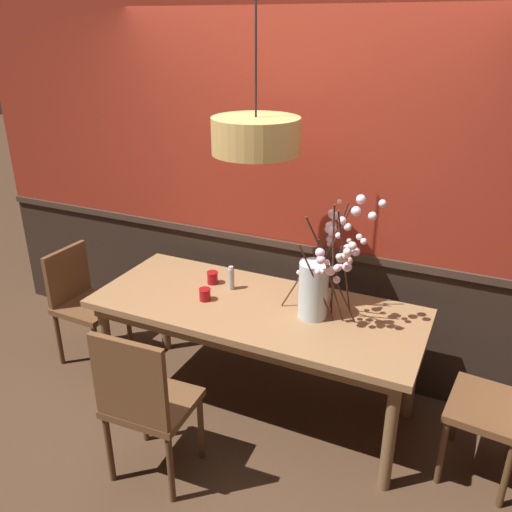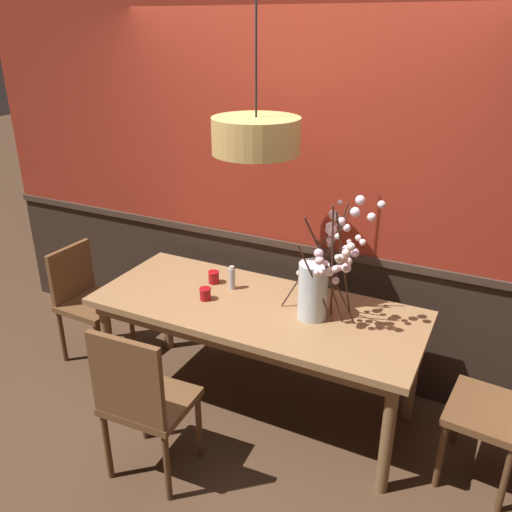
{
  "view_description": "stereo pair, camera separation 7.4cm",
  "coord_description": "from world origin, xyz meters",
  "px_view_note": "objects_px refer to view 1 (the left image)",
  "views": [
    {
      "loc": [
        1.25,
        -2.67,
        2.39
      ],
      "look_at": [
        0.0,
        0.0,
        1.11
      ],
      "focal_mm": 37.55,
      "sensor_mm": 36.0,
      "label": 1
    },
    {
      "loc": [
        1.31,
        -2.64,
        2.39
      ],
      "look_at": [
        0.0,
        0.0,
        1.11
      ],
      "focal_mm": 37.55,
      "sensor_mm": 36.0,
      "label": 2
    }
  ],
  "objects_px": {
    "vase_with_blossoms": "(320,280)",
    "candle_holder_nearer_edge": "(212,278)",
    "chair_far_side_left": "(261,282)",
    "chair_head_east_end": "(504,399)",
    "condiment_bottle": "(231,278)",
    "candle_holder_nearer_center": "(205,294)",
    "pendant_lamp": "(256,136)",
    "dining_table": "(256,317)",
    "chair_far_side_right": "(336,291)",
    "chair_head_west_end": "(83,299)",
    "chair_near_side_left": "(144,400)"
  },
  "relations": [
    {
      "from": "vase_with_blossoms",
      "to": "candle_holder_nearer_edge",
      "type": "xyz_separation_m",
      "value": [
        -0.79,
        0.12,
        -0.2
      ]
    },
    {
      "from": "chair_far_side_left",
      "to": "chair_head_east_end",
      "type": "relative_size",
      "value": 0.92
    },
    {
      "from": "chair_far_side_left",
      "to": "condiment_bottle",
      "type": "bearing_deg",
      "value": -81.95
    },
    {
      "from": "chair_far_side_left",
      "to": "candle_holder_nearer_edge",
      "type": "height_order",
      "value": "chair_far_side_left"
    },
    {
      "from": "vase_with_blossoms",
      "to": "condiment_bottle",
      "type": "height_order",
      "value": "vase_with_blossoms"
    },
    {
      "from": "candle_holder_nearer_edge",
      "to": "vase_with_blossoms",
      "type": "bearing_deg",
      "value": -8.91
    },
    {
      "from": "candle_holder_nearer_center",
      "to": "pendant_lamp",
      "type": "height_order",
      "value": "pendant_lamp"
    },
    {
      "from": "dining_table",
      "to": "chair_head_east_end",
      "type": "bearing_deg",
      "value": 0.22
    },
    {
      "from": "candle_holder_nearer_center",
      "to": "condiment_bottle",
      "type": "height_order",
      "value": "condiment_bottle"
    },
    {
      "from": "dining_table",
      "to": "candle_holder_nearer_center",
      "type": "distance_m",
      "value": 0.35
    },
    {
      "from": "chair_far_side_right",
      "to": "vase_with_blossoms",
      "type": "relative_size",
      "value": 1.2
    },
    {
      "from": "chair_head_west_end",
      "to": "pendant_lamp",
      "type": "relative_size",
      "value": 0.89
    },
    {
      "from": "candle_holder_nearer_center",
      "to": "pendant_lamp",
      "type": "xyz_separation_m",
      "value": [
        0.29,
        0.14,
        1.0
      ]
    },
    {
      "from": "chair_far_side_right",
      "to": "chair_head_east_end",
      "type": "bearing_deg",
      "value": -35.66
    },
    {
      "from": "chair_head_west_end",
      "to": "vase_with_blossoms",
      "type": "distance_m",
      "value": 1.9
    },
    {
      "from": "chair_near_side_left",
      "to": "chair_head_east_end",
      "type": "relative_size",
      "value": 1.02
    },
    {
      "from": "chair_near_side_left",
      "to": "dining_table",
      "type": "bearing_deg",
      "value": 71.65
    },
    {
      "from": "candle_holder_nearer_center",
      "to": "chair_near_side_left",
      "type": "bearing_deg",
      "value": -86.32
    },
    {
      "from": "dining_table",
      "to": "chair_far_side_left",
      "type": "height_order",
      "value": "chair_far_side_left"
    },
    {
      "from": "condiment_bottle",
      "to": "pendant_lamp",
      "type": "distance_m",
      "value": 0.99
    },
    {
      "from": "chair_near_side_left",
      "to": "chair_far_side_right",
      "type": "relative_size",
      "value": 1.03
    },
    {
      "from": "dining_table",
      "to": "chair_head_west_end",
      "type": "height_order",
      "value": "chair_head_west_end"
    },
    {
      "from": "candle_holder_nearer_center",
      "to": "candle_holder_nearer_edge",
      "type": "xyz_separation_m",
      "value": [
        -0.07,
        0.23,
        0.0
      ]
    },
    {
      "from": "chair_head_west_end",
      "to": "chair_head_east_end",
      "type": "height_order",
      "value": "chair_head_east_end"
    },
    {
      "from": "chair_near_side_left",
      "to": "pendant_lamp",
      "type": "height_order",
      "value": "pendant_lamp"
    },
    {
      "from": "chair_head_west_end",
      "to": "candle_holder_nearer_center",
      "type": "height_order",
      "value": "chair_head_west_end"
    },
    {
      "from": "condiment_bottle",
      "to": "pendant_lamp",
      "type": "bearing_deg",
      "value": -18.34
    },
    {
      "from": "dining_table",
      "to": "chair_near_side_left",
      "type": "height_order",
      "value": "chair_near_side_left"
    },
    {
      "from": "candle_holder_nearer_edge",
      "to": "pendant_lamp",
      "type": "bearing_deg",
      "value": -14.0
    },
    {
      "from": "pendant_lamp",
      "to": "chair_head_west_end",
      "type": "bearing_deg",
      "value": -177.17
    },
    {
      "from": "chair_far_side_left",
      "to": "chair_head_west_end",
      "type": "distance_m",
      "value": 1.37
    },
    {
      "from": "chair_head_west_end",
      "to": "candle_holder_nearer_center",
      "type": "distance_m",
      "value": 1.15
    },
    {
      "from": "chair_head_west_end",
      "to": "candle_holder_nearer_center",
      "type": "xyz_separation_m",
      "value": [
        1.11,
        -0.07,
        0.31
      ]
    },
    {
      "from": "chair_far_side_left",
      "to": "vase_with_blossoms",
      "type": "relative_size",
      "value": 1.11
    },
    {
      "from": "candle_holder_nearer_center",
      "to": "candle_holder_nearer_edge",
      "type": "relative_size",
      "value": 0.95
    },
    {
      "from": "chair_far_side_left",
      "to": "chair_head_west_end",
      "type": "relative_size",
      "value": 1.0
    },
    {
      "from": "candle_holder_nearer_center",
      "to": "candle_holder_nearer_edge",
      "type": "distance_m",
      "value": 0.24
    },
    {
      "from": "chair_head_west_end",
      "to": "pendant_lamp",
      "type": "height_order",
      "value": "pendant_lamp"
    },
    {
      "from": "chair_head_west_end",
      "to": "chair_far_side_left",
      "type": "bearing_deg",
      "value": 37.13
    },
    {
      "from": "chair_head_west_end",
      "to": "condiment_bottle",
      "type": "height_order",
      "value": "condiment_bottle"
    },
    {
      "from": "chair_far_side_right",
      "to": "pendant_lamp",
      "type": "xyz_separation_m",
      "value": [
        -0.3,
        -0.8,
        1.28
      ]
    },
    {
      "from": "dining_table",
      "to": "vase_with_blossoms",
      "type": "distance_m",
      "value": 0.51
    },
    {
      "from": "dining_table",
      "to": "condiment_bottle",
      "type": "distance_m",
      "value": 0.32
    },
    {
      "from": "chair_head_east_end",
      "to": "condiment_bottle",
      "type": "distance_m",
      "value": 1.75
    },
    {
      "from": "chair_head_east_end",
      "to": "candle_holder_nearer_center",
      "type": "xyz_separation_m",
      "value": [
        -1.79,
        -0.08,
        0.28
      ]
    },
    {
      "from": "dining_table",
      "to": "condiment_bottle",
      "type": "height_order",
      "value": "condiment_bottle"
    },
    {
      "from": "candle_holder_nearer_center",
      "to": "condiment_bottle",
      "type": "xyz_separation_m",
      "value": [
        0.08,
        0.21,
        0.04
      ]
    },
    {
      "from": "chair_far_side_left",
      "to": "candle_holder_nearer_center",
      "type": "bearing_deg",
      "value": -88.87
    },
    {
      "from": "dining_table",
      "to": "vase_with_blossoms",
      "type": "bearing_deg",
      "value": 4.3
    },
    {
      "from": "chair_head_west_end",
      "to": "chair_head_east_end",
      "type": "distance_m",
      "value": 2.9
    }
  ]
}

